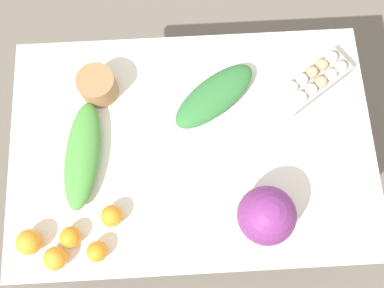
# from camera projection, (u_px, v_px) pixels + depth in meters

# --- Properties ---
(ground_plane) EXTENTS (8.00, 8.00, 0.00)m
(ground_plane) POSITION_uv_depth(u_px,v_px,m) (192.00, 187.00, 2.20)
(ground_plane) COLOR #70665B
(dining_table) EXTENTS (1.25, 0.84, 0.77)m
(dining_table) POSITION_uv_depth(u_px,v_px,m) (192.00, 154.00, 1.57)
(dining_table) COLOR silver
(dining_table) RESTS_ON ground_plane
(cabbage_purple) EXTENTS (0.18, 0.18, 0.18)m
(cabbage_purple) POSITION_uv_depth(u_px,v_px,m) (267.00, 215.00, 1.31)
(cabbage_purple) COLOR #7A2D75
(cabbage_purple) RESTS_ON dining_table
(egg_carton) EXTENTS (0.28, 0.24, 0.09)m
(egg_carton) POSITION_uv_depth(u_px,v_px,m) (314.00, 80.00, 1.48)
(egg_carton) COLOR #A8A8A3
(egg_carton) RESTS_ON dining_table
(paper_bag) EXTENTS (0.13, 0.13, 0.10)m
(paper_bag) POSITION_uv_depth(u_px,v_px,m) (98.00, 86.00, 1.47)
(paper_bag) COLOR #997047
(paper_bag) RESTS_ON dining_table
(greens_bunch_beet_tops) EXTENTS (0.15, 0.38, 0.07)m
(greens_bunch_beet_tops) POSITION_uv_depth(u_px,v_px,m) (83.00, 155.00, 1.42)
(greens_bunch_beet_tops) COLOR #4C933D
(greens_bunch_beet_tops) RESTS_ON dining_table
(greens_bunch_kale) EXTENTS (0.35, 0.31, 0.07)m
(greens_bunch_kale) POSITION_uv_depth(u_px,v_px,m) (214.00, 96.00, 1.48)
(greens_bunch_kale) COLOR #337538
(greens_bunch_kale) RESTS_ON dining_table
(orange_0) EXTENTS (0.08, 0.08, 0.08)m
(orange_0) POSITION_uv_depth(u_px,v_px,m) (29.00, 242.00, 1.33)
(orange_0) COLOR orange
(orange_0) RESTS_ON dining_table
(orange_1) EXTENTS (0.07, 0.07, 0.07)m
(orange_1) POSITION_uv_depth(u_px,v_px,m) (70.00, 237.00, 1.34)
(orange_1) COLOR orange
(orange_1) RESTS_ON dining_table
(orange_2) EXTENTS (0.07, 0.07, 0.07)m
(orange_2) POSITION_uv_depth(u_px,v_px,m) (112.00, 216.00, 1.36)
(orange_2) COLOR orange
(orange_2) RESTS_ON dining_table
(orange_3) EXTENTS (0.07, 0.07, 0.07)m
(orange_3) POSITION_uv_depth(u_px,v_px,m) (55.00, 259.00, 1.32)
(orange_3) COLOR orange
(orange_3) RESTS_ON dining_table
(orange_4) EXTENTS (0.06, 0.06, 0.06)m
(orange_4) POSITION_uv_depth(u_px,v_px,m) (97.00, 252.00, 1.33)
(orange_4) COLOR orange
(orange_4) RESTS_ON dining_table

